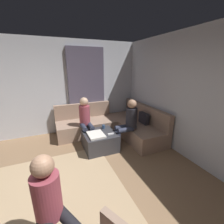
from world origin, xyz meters
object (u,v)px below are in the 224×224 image
at_px(ottoman, 100,141).
at_px(person_on_couch_back, 128,121).
at_px(person_on_armchair, 53,207).
at_px(sectional_couch, 114,125).
at_px(game_remote, 111,134).
at_px(person_on_couch_side, 86,119).
at_px(coffee_mug, 103,127).

xyz_separation_m(ottoman, person_on_couch_back, (0.12, 0.71, 0.45)).
xyz_separation_m(person_on_couch_back, person_on_armchair, (1.79, -1.82, -0.01)).
height_order(sectional_couch, game_remote, sectional_couch).
xyz_separation_m(sectional_couch, ottoman, (0.63, -0.65, -0.07)).
bearing_deg(person_on_armchair, game_remote, -154.47).
bearing_deg(person_on_armchair, person_on_couch_side, -137.43).
xyz_separation_m(ottoman, coffee_mug, (-0.22, 0.18, 0.26)).
relative_size(ottoman, person_on_armchair, 0.64).
distance_m(person_on_couch_back, person_on_armchair, 2.56).
height_order(person_on_couch_back, person_on_armchair, person_on_couch_back).
bearing_deg(person_on_armchair, coffee_mug, -148.09).
bearing_deg(game_remote, sectional_couch, 151.96).
distance_m(sectional_couch, game_remote, 0.93).
bearing_deg(person_on_couch_back, sectional_couch, 4.22).
distance_m(sectional_couch, coffee_mug, 0.65).
relative_size(ottoman, person_on_couch_side, 0.63).
xyz_separation_m(sectional_couch, game_remote, (0.81, -0.43, 0.15)).
relative_size(coffee_mug, game_remote, 0.63).
relative_size(coffee_mug, person_on_couch_back, 0.08).
relative_size(person_on_couch_back, person_on_armchair, 1.02).
bearing_deg(coffee_mug, game_remote, 5.71).
bearing_deg(person_on_armchair, ottoman, -147.08).
bearing_deg(ottoman, person_on_couch_side, -156.23).
bearing_deg(game_remote, person_on_armchair, -37.75).
bearing_deg(sectional_couch, person_on_couch_side, -80.31).
relative_size(game_remote, person_on_couch_back, 0.12).
height_order(game_remote, person_on_couch_back, person_on_couch_back).
xyz_separation_m(coffee_mug, person_on_couch_side, (-0.26, -0.39, 0.19)).
distance_m(game_remote, person_on_armchair, 2.19).
bearing_deg(person_on_couch_side, person_on_armchair, 69.29).
distance_m(sectional_couch, person_on_couch_side, 0.95).
height_order(coffee_mug, person_on_armchair, person_on_armchair).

